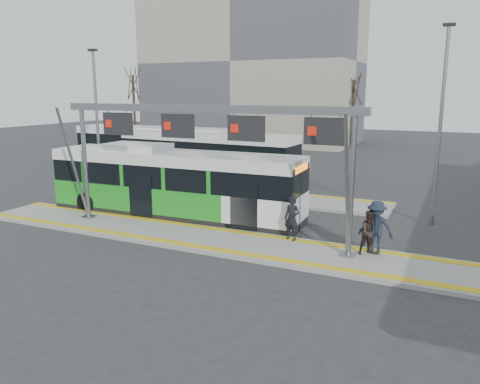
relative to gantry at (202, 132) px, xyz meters
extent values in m
plane|color=#2D2D30|center=(0.35, -0.25, -4.30)|extent=(120.00, 120.00, 0.00)
cube|color=gray|center=(0.35, -0.25, -4.22)|extent=(22.00, 3.00, 0.15)
cube|color=gray|center=(-3.65, 7.75, -4.22)|extent=(20.00, 3.00, 0.15)
cube|color=gold|center=(0.35, 0.90, -4.14)|extent=(22.00, 0.35, 0.02)
cube|color=gold|center=(0.35, -1.40, -4.14)|extent=(22.00, 0.35, 0.02)
cube|color=gold|center=(-3.65, 8.90, -4.14)|extent=(20.00, 0.35, 0.02)
cylinder|color=slate|center=(-6.15, 0.05, -1.62)|extent=(0.20, 0.20, 5.05)
cube|color=slate|center=(-6.15, 0.05, -4.12)|extent=(0.50, 0.50, 0.06)
cylinder|color=slate|center=(-6.15, -0.65, -1.62)|extent=(0.12, 1.46, 4.90)
cylinder|color=slate|center=(5.85, 0.05, -1.62)|extent=(0.20, 0.20, 5.05)
cube|color=slate|center=(5.85, 0.05, -4.12)|extent=(0.50, 0.50, 0.06)
cylinder|color=slate|center=(5.85, -0.65, -1.62)|extent=(0.12, 1.46, 4.90)
cube|color=slate|center=(-0.15, 0.05, 0.90)|extent=(13.00, 0.25, 0.30)
cube|color=black|center=(-4.15, 0.05, 0.20)|extent=(1.50, 0.12, 0.95)
cube|color=red|center=(-4.60, -0.02, 0.20)|extent=(0.32, 0.02, 0.32)
cube|color=black|center=(-1.15, 0.05, 0.20)|extent=(1.50, 0.12, 0.95)
cube|color=red|center=(-1.60, -0.02, 0.20)|extent=(0.32, 0.02, 0.32)
cube|color=black|center=(1.85, 0.05, 0.20)|extent=(1.50, 0.12, 0.95)
cube|color=red|center=(1.40, -0.02, 0.20)|extent=(0.32, 0.02, 0.32)
cube|color=black|center=(4.85, 0.05, 0.20)|extent=(1.50, 0.12, 0.95)
cube|color=red|center=(4.40, -0.02, 0.20)|extent=(0.32, 0.02, 0.32)
cube|color=gray|center=(-13.65, 35.75, 4.70)|extent=(24.00, 12.00, 18.00)
cube|color=black|center=(-2.94, 2.40, -4.12)|extent=(12.41, 3.02, 0.36)
cube|color=#1E8C20|center=(-2.94, 2.40, -3.35)|extent=(12.41, 3.02, 1.18)
cube|color=black|center=(-2.94, 2.40, -2.25)|extent=(12.40, 2.94, 1.03)
cube|color=white|center=(-2.94, 2.40, -1.47)|extent=(12.41, 3.02, 0.51)
cube|color=orange|center=(3.21, 2.60, -1.58)|extent=(0.11, 1.83, 0.29)
cube|color=white|center=(-4.99, 2.33, -1.06)|extent=(3.14, 1.93, 0.31)
cylinder|color=black|center=(-7.21, 1.09, -3.79)|extent=(1.04, 0.34, 1.03)
cylinder|color=black|center=(-7.29, 3.41, -3.79)|extent=(1.04, 0.34, 1.03)
cylinder|color=black|center=(0.79, 1.36, -3.79)|extent=(1.04, 0.34, 1.03)
cylinder|color=black|center=(0.72, 3.68, -3.79)|extent=(1.04, 0.34, 1.03)
cube|color=black|center=(-6.33, 11.56, -4.12)|extent=(12.74, 3.37, 0.37)
cube|color=#1E8C20|center=(-6.33, 11.56, -3.33)|extent=(12.74, 3.37, 1.21)
cube|color=black|center=(-6.33, 11.56, -2.20)|extent=(12.73, 3.29, 1.05)
cube|color=white|center=(-6.33, 11.56, -1.41)|extent=(12.74, 3.37, 0.53)
cylinder|color=black|center=(-10.80, 10.62, -3.77)|extent=(1.07, 0.37, 1.05)
cylinder|color=black|center=(-10.67, 12.99, -3.77)|extent=(1.07, 0.37, 1.05)
cylinder|color=black|center=(-2.62, 10.16, -3.77)|extent=(1.07, 0.37, 1.05)
cylinder|color=black|center=(-2.49, 12.54, -3.77)|extent=(1.07, 0.37, 1.05)
cube|color=black|center=(-12.18, 13.53, -4.11)|extent=(12.38, 3.09, 0.37)
cube|color=#211CAC|center=(-12.18, 13.53, -3.31)|extent=(12.38, 3.09, 1.23)
cube|color=black|center=(-12.18, 13.53, -2.16)|extent=(12.37, 3.01, 1.07)
cube|color=white|center=(-12.18, 13.53, -1.36)|extent=(12.38, 3.09, 0.53)
cylinder|color=black|center=(-16.45, 12.19, -3.77)|extent=(1.08, 0.35, 1.07)
cylinder|color=black|center=(-16.52, 14.62, -3.77)|extent=(1.08, 0.35, 1.07)
cylinder|color=black|center=(-8.46, 12.43, -3.77)|extent=(1.08, 0.35, 1.07)
cylinder|color=black|center=(-8.53, 14.86, -3.77)|extent=(1.08, 0.35, 1.07)
imported|color=black|center=(3.45, 0.85, -3.28)|extent=(0.71, 0.54, 1.74)
imported|color=#2C211D|center=(6.50, 0.48, -3.35)|extent=(0.99, 0.96, 1.61)
imported|color=#1D2535|center=(6.67, 0.65, -3.18)|extent=(1.35, 0.91, 1.94)
cylinder|color=#382B21|center=(-3.15, 32.02, -0.84)|extent=(0.28, 0.28, 6.93)
cylinder|color=#382B21|center=(-1.42, 33.99, -0.78)|extent=(0.28, 0.28, 7.05)
cylinder|color=#382B21|center=(-24.41, 27.18, -0.47)|extent=(0.28, 0.28, 7.66)
cylinder|color=slate|center=(-9.31, 4.48, -0.28)|extent=(0.16, 0.16, 8.04)
cube|color=black|center=(-9.31, 4.48, 3.74)|extent=(0.50, 0.25, 0.12)
cylinder|color=slate|center=(8.25, 6.10, -0.03)|extent=(0.16, 0.16, 8.54)
cube|color=black|center=(8.25, 6.10, 4.24)|extent=(0.50, 0.25, 0.12)
camera|label=1|loc=(9.13, -15.84, 1.55)|focal=35.00mm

